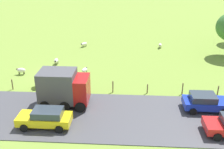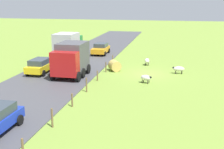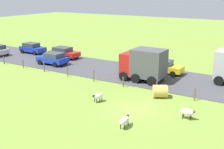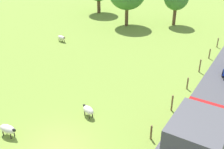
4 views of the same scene
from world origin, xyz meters
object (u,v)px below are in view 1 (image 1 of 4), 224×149
Objects in this scene: sheep_1 at (160,45)px; truck_0 at (64,87)px; sheep_2 at (85,70)px; sheep_3 at (21,70)px; sheep_0 at (56,61)px; car_3 at (205,102)px; car_5 at (45,117)px; sheep_4 at (84,44)px; hay_bale_0 at (41,82)px.

truck_0 reaches higher than sheep_1.
sheep_2 is 7.56m from sheep_3.
car_3 is at bearing 56.87° from sheep_0.
sheep_1 is 15.13m from sheep_2.
truck_0 is 3.83m from car_5.
sheep_0 is 8.38m from sheep_4.
car_5 reaches higher than car_3.
sheep_1 is 0.30× the size of car_5.
sheep_3 is 12.96m from sheep_4.
sheep_3 is 0.90× the size of sheep_4.
truck_0 is at bearing 169.05° from car_5.
sheep_3 is 0.26× the size of car_5.
sheep_0 is at bearing -16.50° from sheep_4.
car_3 is at bearing 70.24° from sheep_3.
sheep_0 is 4.89m from sheep_3.
sheep_3 is at bearing -42.25° from sheep_0.
hay_bale_0 reaches higher than sheep_4.
sheep_2 is at bearing -42.10° from sheep_1.
hay_bale_0 is 16.67m from car_3.
sheep_3 is 9.81m from truck_0.
sheep_0 is 1.15× the size of sheep_3.
truck_0 reaches higher than sheep_2.
sheep_0 is 1.04× the size of sheep_4.
sheep_2 is 0.27× the size of car_5.
sheep_3 is at bearing -149.87° from car_5.
sheep_4 is at bearing 163.50° from sheep_0.
hay_bale_0 is at bearing -43.44° from sheep_1.
car_5 reaches higher than sheep_4.
car_3 is (18.72, 14.00, 0.37)m from sheep_4.
truck_0 is 12.88m from car_3.
sheep_0 is at bearing -123.13° from car_3.
truck_0 reaches higher than car_5.
truck_0 reaches higher than sheep_3.
sheep_1 is 20.67m from hay_bale_0.
sheep_0 is 0.29× the size of truck_0.
sheep_4 is (0.17, -12.01, -0.01)m from sheep_1.
sheep_1 is 1.14× the size of sheep_3.
car_3 is (10.69, 16.38, 0.33)m from sheep_0.
truck_0 is at bearing -5.34° from sheep_2.
sheep_1 is 12.01m from sheep_4.
sheep_4 is at bearing -178.82° from car_5.
sheep_3 is 0.25× the size of truck_0.
sheep_2 is 0.93× the size of hay_bale_0.
car_5 is at bearing 19.87° from hay_bale_0.
car_5 is at bearing -10.95° from truck_0.
sheep_2 is (3.01, 4.24, -0.01)m from sheep_0.
sheep_1 is 21.27m from sheep_3.
sheep_2 reaches higher than sheep_1.
sheep_1 is 1.11× the size of sheep_2.
car_5 is (10.56, 6.13, 0.30)m from sheep_3.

